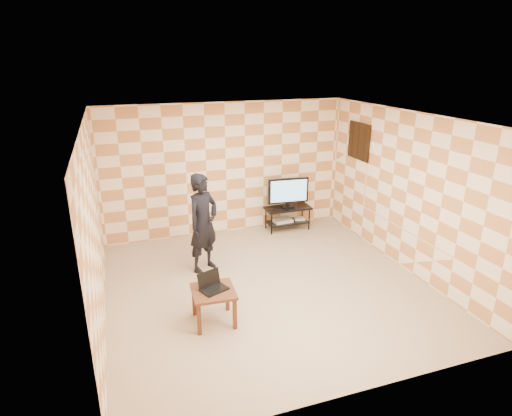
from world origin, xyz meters
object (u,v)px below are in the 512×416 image
object	(u,v)px
tv	(288,191)
person	(203,223)
tv_stand	(288,213)
side_table	(213,296)

from	to	relation	value
tv	person	size ratio (longest dim) A/B	0.51
tv_stand	tv	size ratio (longest dim) A/B	1.11
tv_stand	tv	distance (m)	0.49
tv	tv_stand	bearing A→B (deg)	95.07
tv	person	bearing A→B (deg)	-149.25
tv	person	world-z (taller)	person
tv	side_table	bearing A→B (deg)	-129.08
tv_stand	person	size ratio (longest dim) A/B	0.57
side_table	tv	bearing A→B (deg)	50.92
person	side_table	bearing A→B (deg)	-132.38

